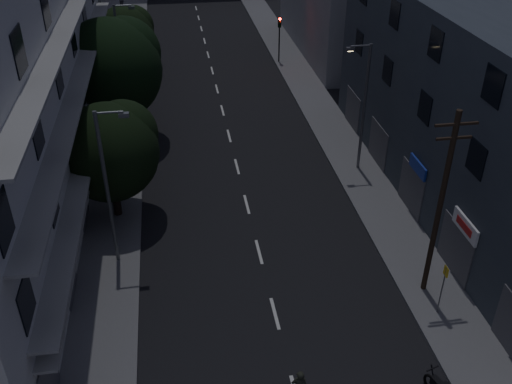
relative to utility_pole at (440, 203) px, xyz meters
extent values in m
plane|color=black|center=(-7.13, 18.05, -4.87)|extent=(160.00, 160.00, 0.00)
cube|color=#565659|center=(-14.63, 18.05, -4.79)|extent=(3.00, 90.00, 0.15)
cube|color=#565659|center=(0.37, 18.05, -4.79)|extent=(3.00, 90.00, 0.15)
cube|color=beige|center=(-7.13, -0.45, -4.86)|extent=(0.15, 2.00, 0.01)
cube|color=beige|center=(-7.13, 4.05, -4.86)|extent=(0.15, 2.00, 0.01)
cube|color=beige|center=(-7.13, 8.55, -4.86)|extent=(0.15, 2.00, 0.01)
cube|color=beige|center=(-7.13, 13.05, -4.86)|extent=(0.15, 2.00, 0.01)
cube|color=beige|center=(-7.13, 17.55, -4.86)|extent=(0.15, 2.00, 0.01)
cube|color=beige|center=(-7.13, 22.05, -4.86)|extent=(0.15, 2.00, 0.01)
cube|color=beige|center=(-7.13, 26.55, -4.86)|extent=(0.15, 2.00, 0.01)
cube|color=beige|center=(-7.13, 31.05, -4.86)|extent=(0.15, 2.00, 0.01)
cube|color=beige|center=(-7.13, 35.55, -4.86)|extent=(0.15, 2.00, 0.01)
cube|color=beige|center=(-7.13, 40.05, -4.86)|extent=(0.15, 2.00, 0.01)
cube|color=beige|center=(-7.13, 44.55, -4.86)|extent=(0.15, 2.00, 0.01)
cube|color=beige|center=(-7.13, 49.05, -4.86)|extent=(0.15, 2.00, 0.01)
cube|color=beige|center=(-7.13, 53.55, -4.86)|extent=(0.15, 2.00, 0.01)
cube|color=#B4B4AE|center=(-19.13, 11.05, 2.13)|extent=(6.00, 36.00, 14.00)
cube|color=black|center=(-16.11, -3.95, -2.87)|extent=(0.06, 1.60, 1.60)
cube|color=black|center=(-16.11, 2.05, -2.87)|extent=(0.06, 1.60, 1.60)
cube|color=black|center=(-16.11, 8.05, -2.87)|extent=(0.06, 1.60, 1.60)
cube|color=black|center=(-16.11, 14.05, -2.87)|extent=(0.06, 1.60, 1.60)
cube|color=black|center=(-16.11, 20.05, -2.87)|extent=(0.06, 1.60, 1.60)
cube|color=black|center=(-16.11, 26.05, -2.87)|extent=(0.06, 1.60, 1.60)
cube|color=black|center=(-16.11, -3.95, 0.33)|extent=(0.06, 1.60, 1.60)
cube|color=black|center=(-16.11, 2.05, 0.33)|extent=(0.06, 1.60, 1.60)
cube|color=black|center=(-16.11, 8.05, 0.33)|extent=(0.06, 1.60, 1.60)
cube|color=black|center=(-16.11, 14.05, 0.33)|extent=(0.06, 1.60, 1.60)
cube|color=black|center=(-16.11, 20.05, 0.33)|extent=(0.06, 1.60, 1.60)
cube|color=black|center=(-16.11, 26.05, 0.33)|extent=(0.06, 1.60, 1.60)
cube|color=black|center=(-16.11, -3.95, 3.53)|extent=(0.06, 1.60, 1.60)
cube|color=black|center=(-16.11, 2.05, 3.53)|extent=(0.06, 1.60, 1.60)
cube|color=black|center=(-16.11, 8.05, 3.53)|extent=(0.06, 1.60, 1.60)
cube|color=black|center=(-16.11, 14.05, 3.53)|extent=(0.06, 1.60, 1.60)
cube|color=black|center=(-16.11, 20.05, 3.53)|extent=(0.06, 1.60, 1.60)
cube|color=black|center=(-16.11, 2.05, 6.73)|extent=(0.06, 1.60, 1.60)
cube|color=black|center=(-16.11, 8.05, 6.73)|extent=(0.06, 1.60, 1.60)
cube|color=gray|center=(-15.63, 11.05, -0.87)|extent=(1.00, 32.40, 0.12)
cube|color=gray|center=(-15.63, 11.05, 2.33)|extent=(1.00, 32.40, 0.12)
cube|color=gray|center=(-15.63, 11.05, 5.53)|extent=(1.00, 32.40, 0.12)
cube|color=gray|center=(-15.73, 11.05, -1.77)|extent=(0.80, 32.40, 0.12)
cube|color=#424247|center=(-16.10, -3.95, -3.47)|extent=(0.06, 2.40, 2.40)
cube|color=#424247|center=(-16.10, 2.05, -3.47)|extent=(0.06, 2.40, 2.40)
cube|color=#424247|center=(-16.10, 8.05, -3.47)|extent=(0.06, 2.40, 2.40)
cube|color=#424247|center=(-16.10, 14.05, -3.47)|extent=(0.06, 2.40, 2.40)
cube|color=#424247|center=(-16.10, 20.05, -3.47)|extent=(0.06, 2.40, 2.40)
cube|color=#424247|center=(-16.10, 26.05, -3.47)|extent=(0.06, 2.40, 2.40)
cube|color=#2A313A|center=(4.87, 7.05, 0.63)|extent=(6.00, 28.00, 11.00)
cube|color=black|center=(1.85, 1.05, 1.43)|extent=(0.06, 1.40, 1.50)
cube|color=black|center=(1.85, 6.55, 1.43)|extent=(0.06, 1.40, 1.50)
cube|color=black|center=(1.85, 12.05, 1.43)|extent=(0.06, 1.40, 1.50)
cube|color=black|center=(1.85, 17.55, 1.43)|extent=(0.06, 1.40, 1.50)
cube|color=black|center=(1.85, 1.05, 4.73)|extent=(0.06, 1.40, 1.50)
cube|color=black|center=(1.85, 6.55, 4.73)|extent=(0.06, 1.40, 1.50)
cube|color=black|center=(1.85, 12.05, 4.73)|extent=(0.06, 1.40, 1.50)
cube|color=#424247|center=(1.84, 1.05, -3.47)|extent=(0.06, 3.00, 2.60)
cube|color=#424247|center=(1.84, 6.55, -3.47)|extent=(0.06, 3.00, 2.60)
cube|color=#424247|center=(1.84, 12.05, -3.47)|extent=(0.06, 3.00, 2.60)
cube|color=#424247|center=(1.84, 17.55, -3.47)|extent=(0.06, 3.00, 2.60)
cube|color=silver|center=(1.77, 0.55, -1.77)|extent=(0.12, 2.20, 0.80)
cube|color=#B21414|center=(1.69, 0.55, -1.77)|extent=(0.02, 1.40, 0.36)
cube|color=navy|center=(1.77, 6.05, -1.77)|extent=(0.12, 2.00, 0.70)
cylinder|color=black|center=(-14.40, 8.51, -2.96)|extent=(0.44, 0.44, 3.52)
sphere|color=black|center=(-14.40, 8.51, -0.84)|extent=(5.28, 5.28, 5.28)
sphere|color=black|center=(-13.61, 9.17, -0.18)|extent=(3.70, 3.70, 3.70)
sphere|color=black|center=(-15.06, 7.98, -0.45)|extent=(3.43, 3.43, 3.43)
cylinder|color=black|center=(-14.77, 18.02, -2.47)|extent=(0.44, 0.44, 4.50)
sphere|color=black|center=(-14.77, 18.02, 0.24)|extent=(6.78, 6.78, 6.78)
sphere|color=black|center=(-13.75, 18.87, 1.08)|extent=(4.75, 4.75, 4.75)
sphere|color=black|center=(-15.61, 17.34, 0.74)|extent=(4.41, 4.41, 4.41)
cylinder|color=black|center=(-14.45, 29.96, -3.05)|extent=(0.44, 0.44, 3.34)
sphere|color=black|center=(-14.45, 29.96, -1.04)|extent=(4.99, 4.99, 4.99)
sphere|color=black|center=(-13.70, 30.58, -0.42)|extent=(3.49, 3.49, 3.49)
sphere|color=black|center=(-15.07, 29.46, -0.67)|extent=(3.24, 3.24, 3.24)
cylinder|color=black|center=(-0.76, 32.15, -3.12)|extent=(0.12, 0.12, 3.20)
cube|color=black|center=(-0.76, 32.15, -1.07)|extent=(0.28, 0.22, 0.90)
sphere|color=#FF0C05|center=(-0.76, 32.00, -0.74)|extent=(0.22, 0.22, 0.22)
sphere|color=#3F330C|center=(-0.76, 32.00, -1.04)|extent=(0.22, 0.22, 0.22)
sphere|color=black|center=(-0.76, 32.00, -1.34)|extent=(0.22, 0.22, 0.22)
cylinder|color=black|center=(-13.80, 32.10, -3.12)|extent=(0.12, 0.12, 3.20)
cube|color=black|center=(-13.80, 32.10, -1.07)|extent=(0.28, 0.22, 0.90)
sphere|color=black|center=(-13.80, 31.95, -0.74)|extent=(0.22, 0.22, 0.22)
sphere|color=#3F330C|center=(-13.80, 31.95, -1.04)|extent=(0.22, 0.22, 0.22)
sphere|color=#0CFF26|center=(-13.80, 31.95, -1.34)|extent=(0.22, 0.22, 0.22)
cylinder|color=#5C6064|center=(-14.20, 4.38, -0.72)|extent=(0.18, 0.18, 8.00)
cylinder|color=#5C6064|center=(-13.60, 4.38, 3.18)|extent=(1.20, 0.10, 0.10)
cube|color=#5C6064|center=(-13.00, 4.38, 3.03)|extent=(0.45, 0.25, 0.18)
cube|color=#4C4C4C|center=(-13.00, 4.38, 2.93)|extent=(0.35, 0.18, 0.04)
cylinder|color=#54555B|center=(0.45, 11.55, -0.72)|extent=(0.18, 0.18, 8.00)
cylinder|color=#54555B|center=(-0.15, 11.55, 3.18)|extent=(1.20, 0.10, 0.10)
cube|color=#54555B|center=(-0.75, 11.55, 3.03)|extent=(0.45, 0.25, 0.18)
cube|color=#FFD88C|center=(-0.75, 11.55, 2.93)|extent=(0.35, 0.18, 0.04)
cylinder|color=slate|center=(-14.42, 22.82, -0.72)|extent=(0.18, 0.18, 8.00)
cylinder|color=slate|center=(-13.82, 22.82, 3.18)|extent=(1.20, 0.10, 0.10)
cube|color=slate|center=(-13.22, 22.82, 3.03)|extent=(0.45, 0.25, 0.18)
cube|color=#4C4C4C|center=(-13.22, 22.82, 2.93)|extent=(0.35, 0.18, 0.04)
cylinder|color=black|center=(0.00, 0.00, -0.22)|extent=(0.24, 0.24, 9.00)
cube|color=black|center=(0.00, 0.00, 3.68)|extent=(1.80, 0.10, 0.10)
cube|color=black|center=(0.00, 0.00, 3.08)|extent=(1.50, 0.10, 0.10)
cylinder|color=#595B60|center=(-0.02, -1.58, -3.47)|extent=(0.06, 0.06, 2.50)
cube|color=yellow|center=(-0.02, -1.58, -2.42)|extent=(0.05, 0.35, 0.45)
torus|color=black|center=(-2.00, -5.36, -4.56)|extent=(0.32, 0.72, 0.72)
cylinder|color=black|center=(-1.98, -5.41, -4.10)|extent=(0.19, 0.44, 0.86)
cube|color=black|center=(-2.01, -5.32, -3.80)|extent=(0.55, 0.21, 0.04)
camera|label=1|loc=(-10.84, -18.77, 13.19)|focal=40.00mm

